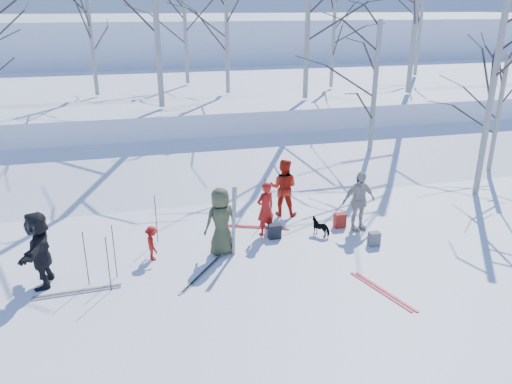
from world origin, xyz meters
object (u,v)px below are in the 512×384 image
object	(u,v)px
skier_redor_behind	(283,187)
backpack_red	(340,220)
skier_red_seated	(152,243)
dog	(321,227)
backpack_dark	(275,231)
skier_grey_west	(39,249)
backpack_grey	(374,239)
skier_olive_center	(221,221)
skier_red_north	(266,209)
skier_cream_east	(359,201)

from	to	relation	value
skier_redor_behind	backpack_red	distance (m)	1.97
skier_red_seated	backpack_red	distance (m)	5.38
dog	backpack_dark	world-z (taller)	dog
skier_redor_behind	backpack_red	size ratio (longest dim) A/B	4.18
skier_red_seated	backpack_red	size ratio (longest dim) A/B	2.15
skier_red_seated	backpack_dark	distance (m)	3.35
backpack_dark	dog	bearing A→B (deg)	-5.77
skier_grey_west	backpack_grey	bearing A→B (deg)	93.87
skier_grey_west	backpack_dark	bearing A→B (deg)	104.37
skier_red_seated	backpack_dark	world-z (taller)	skier_red_seated
skier_olive_center	skier_grey_west	world-z (taller)	skier_grey_west
backpack_dark	skier_red_north	bearing A→B (deg)	122.16
skier_red_north	dog	size ratio (longest dim) A/B	2.62
skier_redor_behind	backpack_dark	bearing A→B (deg)	92.17
skier_red_north	skier_grey_west	distance (m)	5.78
backpack_red	skier_redor_behind	bearing A→B (deg)	135.31
dog	backpack_grey	size ratio (longest dim) A/B	1.55
skier_grey_west	backpack_grey	xyz separation A→B (m)	(8.25, -0.05, -0.71)
backpack_red	skier_olive_center	bearing A→B (deg)	-168.48
dog	backpack_dark	size ratio (longest dim) A/B	1.47
skier_olive_center	backpack_dark	bearing A→B (deg)	-178.39
skier_red_seated	skier_grey_west	world-z (taller)	skier_grey_west
dog	skier_olive_center	bearing A→B (deg)	-36.13
skier_redor_behind	backpack_dark	xyz separation A→B (m)	(-0.71, -1.53, -0.68)
skier_grey_west	dog	world-z (taller)	skier_grey_west
skier_red_seated	skier_cream_east	size ratio (longest dim) A/B	0.52
skier_grey_west	backpack_grey	distance (m)	8.28
skier_grey_west	backpack_dark	world-z (taller)	skier_grey_west
skier_red_north	skier_redor_behind	size ratio (longest dim) A/B	0.88
skier_grey_west	skier_red_seated	bearing A→B (deg)	107.71
skier_grey_west	backpack_red	world-z (taller)	skier_grey_west
skier_cream_east	skier_red_north	bearing A→B (deg)	166.64
skier_olive_center	backpack_grey	world-z (taller)	skier_olive_center
skier_grey_west	skier_cream_east	bearing A→B (deg)	101.28
skier_grey_west	backpack_grey	size ratio (longest dim) A/B	4.73
skier_cream_east	skier_red_seated	bearing A→B (deg)	177.50
skier_olive_center	backpack_red	size ratio (longest dim) A/B	4.23
skier_red_seated	dog	bearing A→B (deg)	-96.16
skier_red_north	backpack_red	bearing A→B (deg)	157.22
backpack_red	backpack_dark	bearing A→B (deg)	-173.58
backpack_red	skier_red_seated	bearing A→B (deg)	-172.85
backpack_grey	dog	bearing A→B (deg)	140.05
skier_red_north	skier_cream_east	world-z (taller)	skier_cream_east
backpack_dark	backpack_red	bearing A→B (deg)	6.42
skier_olive_center	skier_redor_behind	size ratio (longest dim) A/B	1.01
skier_red_north	skier_red_seated	xyz separation A→B (m)	(-3.13, -0.73, -0.32)
skier_redor_behind	skier_red_seated	xyz separation A→B (m)	(-4.02, -1.97, -0.43)
skier_cream_east	backpack_grey	size ratio (longest dim) A/B	4.54
skier_redor_behind	backpack_grey	bearing A→B (deg)	150.70
skier_olive_center	backpack_grey	xyz separation A→B (m)	(4.02, -0.58, -0.70)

